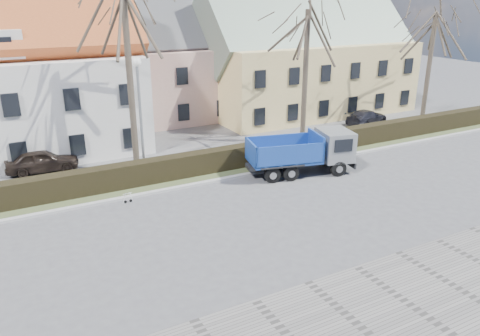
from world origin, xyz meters
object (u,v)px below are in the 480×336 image
streetlight (141,120)px  parked_car_a (42,160)px  dump_truck (297,153)px  cart_frame (124,198)px  parked_car_b (366,117)px

streetlight → parked_car_a: bearing=142.1°
dump_truck → cart_frame: size_ratio=9.98×
cart_frame → parked_car_a: parked_car_a is taller
streetlight → parked_car_a: 6.89m
dump_truck → streetlight: streetlight is taller
streetlight → parked_car_b: (19.44, 3.14, -2.82)m
cart_frame → parked_car_b: parked_car_b is taller
cart_frame → dump_truck: bearing=-3.3°
parked_car_b → parked_car_a: bearing=74.1°
dump_truck → cart_frame: dump_truck is taller
dump_truck → streetlight: bearing=169.3°
dump_truck → parked_car_b: (11.43, 6.68, -0.67)m
parked_car_a → parked_car_b: parked_car_a is taller
streetlight → parked_car_b: 19.90m
dump_truck → streetlight: 9.02m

